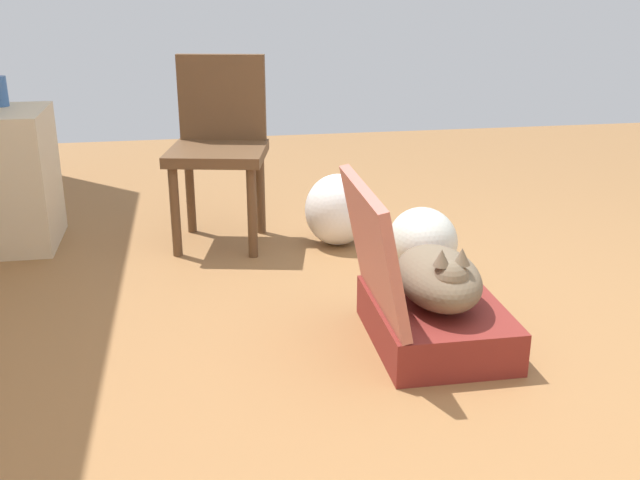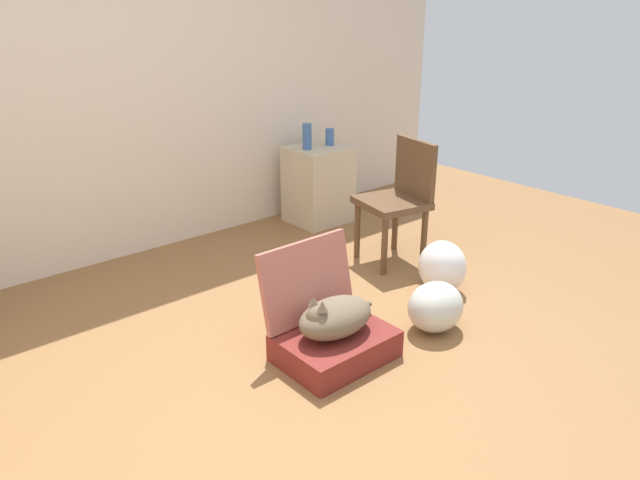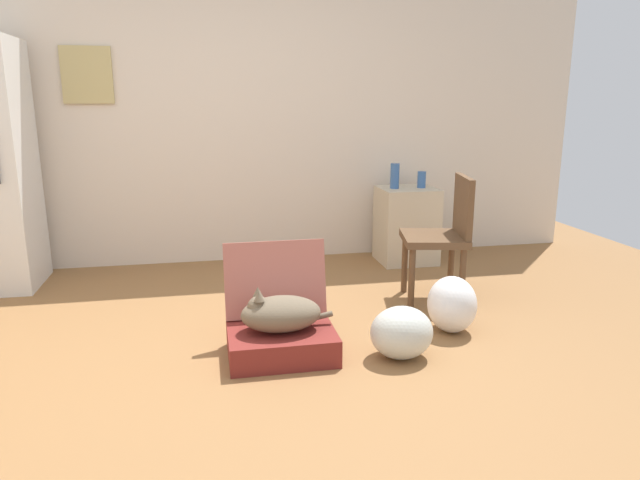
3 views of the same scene
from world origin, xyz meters
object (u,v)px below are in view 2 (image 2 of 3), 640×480
object	(u,v)px
side_table	(318,185)
vase_short	(330,137)
chair	(400,196)
vase_tall	(307,136)
suitcase_base	(335,346)
plastic_bag_white	(435,307)
plastic_bag_clear	(442,267)
cat	(334,317)

from	to	relation	value
side_table	vase_short	size ratio (longest dim) A/B	4.66
chair	vase_tall	bearing A→B (deg)	-166.83
side_table	chair	distance (m)	1.03
suitcase_base	plastic_bag_white	xyz separation A→B (m)	(0.64, -0.14, 0.07)
plastic_bag_clear	chair	size ratio (longest dim) A/B	0.39
plastic_bag_white	side_table	xyz separation A→B (m)	(0.68, 1.85, 0.18)
suitcase_base	plastic_bag_white	size ratio (longest dim) A/B	1.68
suitcase_base	vase_tall	bearing A→B (deg)	54.67
suitcase_base	plastic_bag_clear	world-z (taller)	plastic_bag_clear
suitcase_base	chair	bearing A→B (deg)	29.32
suitcase_base	cat	size ratio (longest dim) A/B	1.13
vase_tall	vase_short	xyz separation A→B (m)	(0.24, -0.01, -0.04)
suitcase_base	vase_short	world-z (taller)	vase_short
plastic_bag_clear	vase_tall	size ratio (longest dim) A/B	1.63
side_table	vase_tall	world-z (taller)	vase_tall
vase_short	chair	size ratio (longest dim) A/B	0.16
cat	vase_tall	world-z (taller)	vase_tall
plastic_bag_white	vase_tall	distance (m)	2.03
vase_tall	plastic_bag_white	bearing A→B (deg)	-107.01
vase_short	plastic_bag_clear	bearing A→B (deg)	-103.79
suitcase_base	vase_short	size ratio (longest dim) A/B	4.20
suitcase_base	vase_short	distance (m)	2.32
plastic_bag_clear	plastic_bag_white	bearing A→B (deg)	-145.68
plastic_bag_white	side_table	world-z (taller)	side_table
side_table	vase_short	xyz separation A→B (m)	(0.12, -0.01, 0.39)
suitcase_base	cat	bearing A→B (deg)	178.02
suitcase_base	chair	size ratio (longest dim) A/B	0.66
plastic_bag_white	side_table	size ratio (longest dim) A/B	0.54
vase_tall	chair	bearing A→B (deg)	-88.80
side_table	vase_short	distance (m)	0.41
suitcase_base	vase_short	xyz separation A→B (m)	(1.45, 1.70, 0.64)
plastic_bag_white	vase_short	bearing A→B (deg)	66.38
side_table	suitcase_base	bearing A→B (deg)	-127.93
vase_short	chair	xyz separation A→B (m)	(-0.22, -1.01, -0.23)
cat	vase_tall	size ratio (longest dim) A/B	2.44
plastic_bag_white	chair	distance (m)	1.08
plastic_bag_white	vase_short	size ratio (longest dim) A/B	2.50
plastic_bag_white	cat	bearing A→B (deg)	167.62
plastic_bag_white	plastic_bag_clear	size ratio (longest dim) A/B	1.00
vase_tall	vase_short	distance (m)	0.24
cat	plastic_bag_clear	xyz separation A→B (m)	(1.08, 0.15, -0.08)
vase_tall	chair	size ratio (longest dim) A/B	0.24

